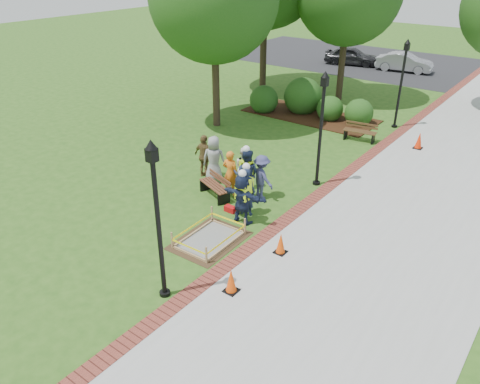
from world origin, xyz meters
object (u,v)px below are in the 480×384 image
Objects in this scene: wet_concrete_pad at (209,234)px; hivis_worker_c at (246,173)px; hivis_worker_b at (246,189)px; lamp_near at (157,211)px; hivis_worker_a at (242,197)px; cone_front at (231,281)px; bench_near at (215,190)px.

wet_concrete_pad is 1.16× the size of hivis_worker_c.
hivis_worker_c is (-0.64, 0.87, 0.07)m from hivis_worker_b.
lamp_near reaches higher than hivis_worker_a.
hivis_worker_c reaches higher than cone_front.
lamp_near is 2.27× the size of hivis_worker_a.
hivis_worker_c is at bearing 122.16° from hivis_worker_a.
cone_front is (2.00, -1.48, 0.11)m from wet_concrete_pad.
cone_front is at bearing -45.66° from bench_near.
hivis_worker_c is at bearing 104.68° from lamp_near.
wet_concrete_pad is 0.55× the size of lamp_near.
cone_front is at bearing -36.57° from wet_concrete_pad.
hivis_worker_b is at bearing -53.68° from hivis_worker_c.
hivis_worker_b is (-0.22, 0.49, -0.00)m from hivis_worker_a.
lamp_near is (2.40, -4.90, 2.23)m from bench_near.
lamp_near is (0.71, -2.60, 2.25)m from wet_concrete_pad.
hivis_worker_b reaches higher than bench_near.
hivis_worker_c reaches higher than hivis_worker_b.
bench_near is 5.29m from cone_front.
cone_front is 4.07m from hivis_worker_b.
hivis_worker_b is 0.92× the size of hivis_worker_c.
wet_concrete_pad is 1.26× the size of hivis_worker_b.
bench_near is at bearing 126.43° from wet_concrete_pad.
hivis_worker_a is 0.54m from hivis_worker_b.
cone_front is 0.38× the size of hivis_worker_b.
bench_near is 0.82× the size of hivis_worker_a.
cone_front reaches higher than wet_concrete_pad.
lamp_near is at bearing -75.32° from hivis_worker_c.
hivis_worker_a reaches higher than cone_front.
wet_concrete_pad is at bearing -95.28° from hivis_worker_a.
lamp_near reaches higher than bench_near.
hivis_worker_c is (0.98, 0.54, 0.75)m from bench_near.
cone_front is 2.74m from lamp_near.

